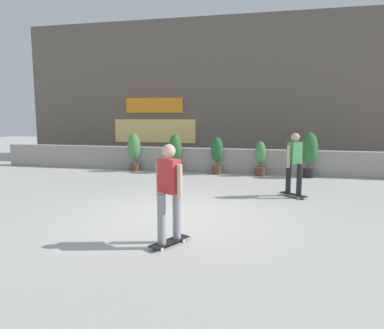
# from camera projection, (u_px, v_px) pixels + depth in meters

# --- Properties ---
(ground_plane) EXTENTS (48.00, 48.00, 0.00)m
(ground_plane) POSITION_uv_depth(u_px,v_px,m) (177.00, 214.00, 7.95)
(ground_plane) COLOR #B2AFA8
(planter_wall) EXTENTS (18.00, 0.40, 0.90)m
(planter_wall) POSITION_uv_depth(u_px,v_px,m) (219.00, 160.00, 13.68)
(planter_wall) COLOR gray
(planter_wall) RESTS_ON ground
(building_backdrop) EXTENTS (20.00, 2.08, 6.50)m
(building_backdrop) POSITION_uv_depth(u_px,v_px,m) (233.00, 92.00, 17.16)
(building_backdrop) COLOR #60564C
(building_backdrop) RESTS_ON ground
(potted_plant_0) EXTENTS (0.49, 0.49, 1.46)m
(potted_plant_0) POSITION_uv_depth(u_px,v_px,m) (134.00, 149.00, 13.92)
(potted_plant_0) COLOR brown
(potted_plant_0) RESTS_ON ground
(potted_plant_1) EXTENTS (0.49, 0.49, 1.45)m
(potted_plant_1) POSITION_uv_depth(u_px,v_px,m) (175.00, 151.00, 13.55)
(potted_plant_1) COLOR #2D2823
(potted_plant_1) RESTS_ON ground
(potted_plant_2) EXTENTS (0.44, 0.44, 1.36)m
(potted_plant_2) POSITION_uv_depth(u_px,v_px,m) (217.00, 153.00, 13.21)
(potted_plant_2) COLOR brown
(potted_plant_2) RESTS_ON ground
(potted_plant_3) EXTENTS (0.38, 0.38, 1.23)m
(potted_plant_3) POSITION_uv_depth(u_px,v_px,m) (260.00, 157.00, 12.87)
(potted_plant_3) COLOR brown
(potted_plant_3) RESTS_ON ground
(potted_plant_4) EXTENTS (0.55, 0.55, 1.57)m
(potted_plant_4) POSITION_uv_depth(u_px,v_px,m) (309.00, 151.00, 12.46)
(potted_plant_4) COLOR black
(potted_plant_4) RESTS_ON ground
(skater_mid_plaza) EXTENTS (0.55, 0.80, 1.70)m
(skater_mid_plaza) POSITION_uv_depth(u_px,v_px,m) (169.00, 190.00, 5.94)
(skater_mid_plaza) COLOR black
(skater_mid_plaza) RESTS_ON ground
(skater_by_wall_right) EXTENTS (0.72, 0.69, 1.70)m
(skater_by_wall_right) POSITION_uv_depth(u_px,v_px,m) (294.00, 162.00, 9.49)
(skater_by_wall_right) COLOR black
(skater_by_wall_right) RESTS_ON ground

